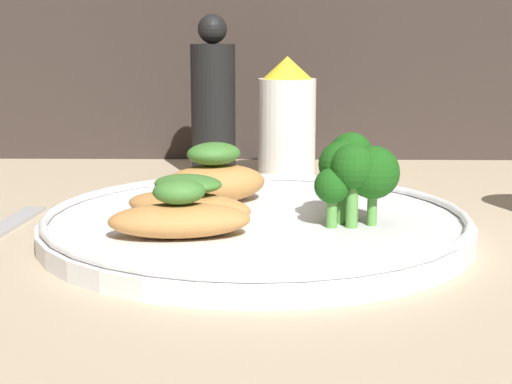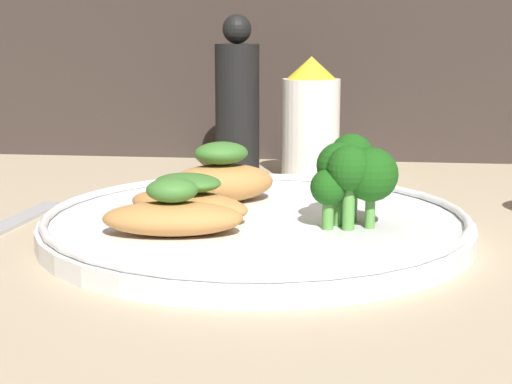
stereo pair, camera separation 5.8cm
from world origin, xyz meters
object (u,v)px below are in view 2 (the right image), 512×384
object	(u,v)px
plate	(256,224)
sauce_bottle	(311,121)
broccoli_bunch	(352,171)
pepper_grinder	(237,105)

from	to	relation	value
plate	sauce_bottle	bearing A→B (deg)	83.49
broccoli_bunch	sauce_bottle	size ratio (longest dim) A/B	0.51
plate	sauce_bottle	world-z (taller)	sauce_bottle
broccoli_bunch	sauce_bottle	distance (cm)	26.11
plate	broccoli_bunch	distance (cm)	8.47
plate	broccoli_bunch	world-z (taller)	broccoli_bunch
broccoli_bunch	pepper_grinder	distance (cm)	28.45
plate	broccoli_bunch	size ratio (longest dim) A/B	4.96
sauce_bottle	pepper_grinder	xyz separation A→B (cm)	(-7.63, -0.00, 1.58)
pepper_grinder	plate	bearing A→B (deg)	-78.57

